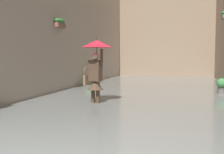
% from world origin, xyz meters
% --- Properties ---
extents(ground_plane, '(60.00, 60.00, 0.00)m').
position_xyz_m(ground_plane, '(0.00, -9.13, 0.00)').
color(ground_plane, '#605B56').
extents(flood_water, '(7.57, 24.25, 0.19)m').
position_xyz_m(flood_water, '(0.00, -9.13, 0.10)').
color(flood_water, slate).
rests_on(flood_water, ground_plane).
extents(building_facade_far, '(10.37, 1.80, 9.96)m').
position_xyz_m(building_facade_far, '(0.00, -19.15, 4.98)').
color(building_facade_far, gray).
rests_on(building_facade_far, ground_plane).
extents(person_wading, '(0.94, 0.94, 2.18)m').
position_xyz_m(person_wading, '(0.98, -5.83, 1.49)').
color(person_wading, '#2D2319').
rests_on(person_wading, ground_plane).
extents(potted_plant_mid_left, '(0.40, 0.40, 0.77)m').
position_xyz_m(potted_plant_mid_left, '(-2.98, -9.29, 0.44)').
color(potted_plant_mid_left, '#66605B').
rests_on(potted_plant_mid_left, ground_plane).
extents(potted_plant_near_right, '(0.38, 0.38, 0.62)m').
position_xyz_m(potted_plant_near_right, '(3.04, -10.73, 0.34)').
color(potted_plant_near_right, '#66605B').
rests_on(potted_plant_near_right, ground_plane).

